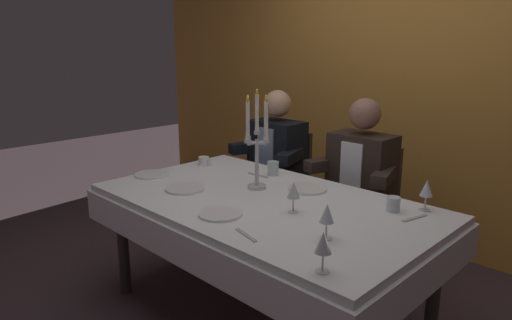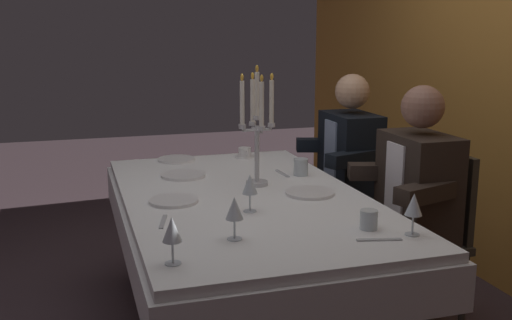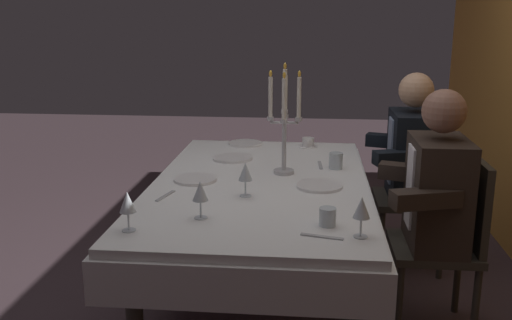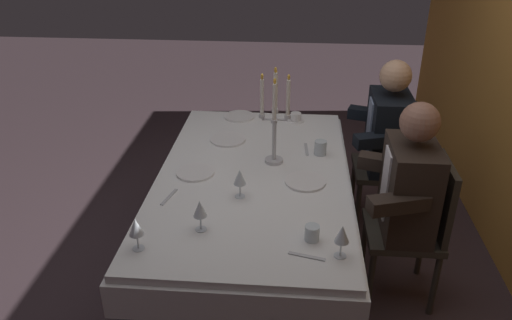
{
  "view_description": "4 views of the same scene",
  "coord_description": "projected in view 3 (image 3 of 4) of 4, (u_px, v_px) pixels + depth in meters",
  "views": [
    {
      "loc": [
        1.68,
        -1.77,
        1.58
      ],
      "look_at": [
        -0.02,
        -0.04,
        0.97
      ],
      "focal_mm": 32.23,
      "sensor_mm": 36.0,
      "label": 1
    },
    {
      "loc": [
        2.64,
        -0.75,
        1.51
      ],
      "look_at": [
        0.07,
        0.04,
        0.92
      ],
      "focal_mm": 42.51,
      "sensor_mm": 36.0,
      "label": 2
    },
    {
      "loc": [
        2.86,
        0.26,
        1.59
      ],
      "look_at": [
        0.1,
        -0.01,
        0.88
      ],
      "focal_mm": 40.6,
      "sensor_mm": 36.0,
      "label": 3
    },
    {
      "loc": [
        2.56,
        0.23,
        2.16
      ],
      "look_at": [
        0.09,
        0.03,
        0.88
      ],
      "focal_mm": 35.41,
      "sensor_mm": 36.0,
      "label": 4
    }
  ],
  "objects": [
    {
      "name": "seated_diner_1",
      "position": [
        439.0,
        192.0,
        2.83
      ],
      "size": [
        0.63,
        0.48,
        1.24
      ],
      "color": "#342F28",
      "rests_on": "ground_plane"
    },
    {
      "name": "dinner_plate_3",
      "position": [
        195.0,
        179.0,
        3.0
      ],
      "size": [
        0.22,
        0.22,
        0.01
      ],
      "primitive_type": "cylinder",
      "color": "white",
      "rests_on": "dining_table"
    },
    {
      "name": "coffee_cup_0",
      "position": [
        308.0,
        143.0,
        3.75
      ],
      "size": [
        0.13,
        0.12,
        0.06
      ],
      "color": "white",
      "rests_on": "dining_table"
    },
    {
      "name": "dinner_plate_1",
      "position": [
        245.0,
        143.0,
        3.83
      ],
      "size": [
        0.22,
        0.22,
        0.01
      ],
      "primitive_type": "cylinder",
      "color": "white",
      "rests_on": "dining_table"
    },
    {
      "name": "fork_2",
      "position": [
        322.0,
        237.0,
        2.24
      ],
      "size": [
        0.06,
        0.17,
        0.01
      ],
      "primitive_type": "cube",
      "rotation": [
        0.0,
        0.0,
        1.33
      ],
      "color": "#B7B7BC",
      "rests_on": "dining_table"
    },
    {
      "name": "wine_glass_1",
      "position": [
        362.0,
        209.0,
        2.22
      ],
      "size": [
        0.07,
        0.07,
        0.16
      ],
      "color": "silver",
      "rests_on": "dining_table"
    },
    {
      "name": "spoon_0",
      "position": [
        320.0,
        165.0,
        3.3
      ],
      "size": [
        0.17,
        0.03,
        0.01
      ],
      "primitive_type": "cube",
      "rotation": [
        0.0,
        0.0,
        0.06
      ],
      "color": "#B7B7BC",
      "rests_on": "dining_table"
    },
    {
      "name": "wine_glass_2",
      "position": [
        127.0,
        203.0,
        2.28
      ],
      "size": [
        0.07,
        0.07,
        0.16
      ],
      "color": "silver",
      "rests_on": "dining_table"
    },
    {
      "name": "dinner_plate_0",
      "position": [
        319.0,
        186.0,
        2.89
      ],
      "size": [
        0.23,
        0.23,
        0.01
      ],
      "primitive_type": "cylinder",
      "color": "white",
      "rests_on": "dining_table"
    },
    {
      "name": "fork_1",
      "position": [
        165.0,
        196.0,
        2.74
      ],
      "size": [
        0.17,
        0.06,
        0.01
      ],
      "primitive_type": "cube",
      "rotation": [
        0.0,
        0.0,
        -0.25
      ],
      "color": "#B7B7BC",
      "rests_on": "dining_table"
    },
    {
      "name": "water_tumbler_1",
      "position": [
        336.0,
        161.0,
        3.22
      ],
      "size": [
        0.08,
        0.08,
        0.09
      ],
      "primitive_type": "cylinder",
      "color": "silver",
      "rests_on": "dining_table"
    },
    {
      "name": "candelabra",
      "position": [
        284.0,
        122.0,
        3.07
      ],
      "size": [
        0.19,
        0.19,
        0.6
      ],
      "color": "silver",
      "rests_on": "dining_table"
    },
    {
      "name": "wine_glass_3",
      "position": [
        200.0,
        192.0,
        2.42
      ],
      "size": [
        0.07,
        0.07,
        0.16
      ],
      "color": "silver",
      "rests_on": "dining_table"
    },
    {
      "name": "ground_plane",
      "position": [
        260.0,
        310.0,
        3.17
      ],
      "size": [
        12.0,
        12.0,
        0.0
      ],
      "primitive_type": "plane",
      "color": "#403035"
    },
    {
      "name": "water_tumbler_0",
      "position": [
        328.0,
        217.0,
        2.36
      ],
      "size": [
        0.07,
        0.07,
        0.08
      ],
      "primitive_type": "cylinder",
      "color": "silver",
      "rests_on": "dining_table"
    },
    {
      "name": "dinner_plate_2",
      "position": [
        232.0,
        158.0,
        3.44
      ],
      "size": [
        0.24,
        0.24,
        0.01
      ],
      "primitive_type": "cylinder",
      "color": "white",
      "rests_on": "dining_table"
    },
    {
      "name": "dining_table",
      "position": [
        260.0,
        203.0,
        3.02
      ],
      "size": [
        1.94,
        1.14,
        0.74
      ],
      "color": "white",
      "rests_on": "ground_plane"
    },
    {
      "name": "seated_diner_0",
      "position": [
        413.0,
        155.0,
        3.57
      ],
      "size": [
        0.63,
        0.48,
        1.24
      ],
      "color": "#342F28",
      "rests_on": "ground_plane"
    },
    {
      "name": "wine_glass_0",
      "position": [
        245.0,
        173.0,
        2.72
      ],
      "size": [
        0.07,
        0.07,
        0.16
      ],
      "color": "silver",
      "rests_on": "dining_table"
    }
  ]
}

